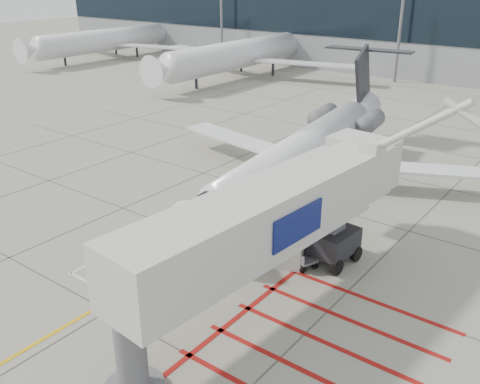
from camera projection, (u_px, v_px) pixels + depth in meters
The scene contains 10 objects.
ground_plane at pixel (169, 274), 27.18m from camera, with size 260.00×260.00×0.00m, color gray.
regional_jet at pixel (289, 139), 34.77m from camera, with size 24.71×31.15×8.16m, color white, non-canonical shape.
jet_bridge at pixel (255, 235), 22.66m from camera, with size 9.28×19.59×7.83m, color silver, non-canonical shape.
pushback_tug at pixel (139, 242), 29.07m from camera, with size 2.06×1.29×1.20m, color maroon, non-canonical shape.
baggage_cart at pixel (302, 256), 27.76m from camera, with size 1.65×1.04×1.04m, color #5D5E62, non-canonical shape.
ground_power_unit at pixel (281, 249), 27.73m from camera, with size 2.24×1.31×1.77m, color beige, non-canonical shape.
cone_nose at pixel (164, 223), 31.92m from camera, with size 0.37×0.37×0.52m, color #FF480D.
cone_side at pixel (288, 245), 29.43m from camera, with size 0.35×0.35×0.48m, color #E43C0C.
bg_aircraft_a at pixel (116, 24), 90.25m from camera, with size 32.68×36.31×10.89m, color silver, non-canonical shape.
bg_aircraft_b at pixel (249, 34), 74.64m from camera, with size 34.25×38.06×11.42m, color silver, non-canonical shape.
Camera 1 is at (17.00, -16.51, 14.41)m, focal length 40.00 mm.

